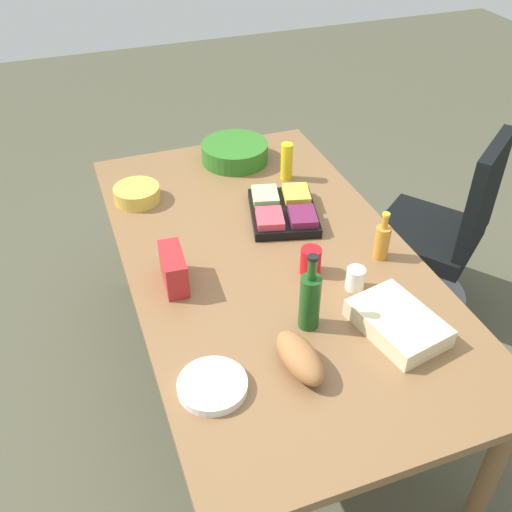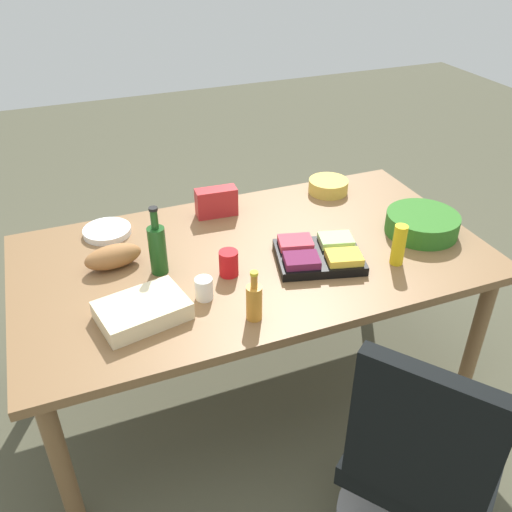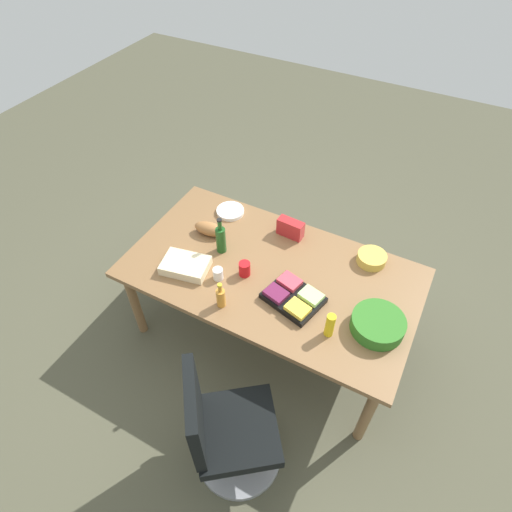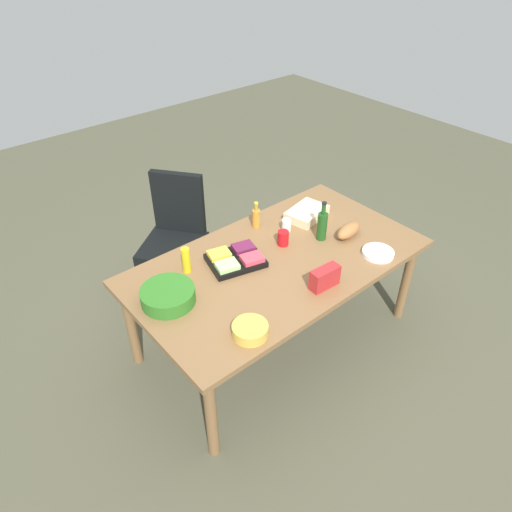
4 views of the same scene
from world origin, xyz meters
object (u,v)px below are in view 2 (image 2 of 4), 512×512
conference_table (253,267)px  dressing_bottle (254,301)px  fruit_platter (319,255)px  bread_loaf (113,257)px  red_solo_cup (229,263)px  wine_bottle (158,248)px  chip_bag_red (216,202)px  paper_plate_stack (107,231)px  chip_bowl (328,186)px  paper_cup (204,289)px  sheet_cake (142,310)px  salad_bowl (422,224)px  mustard_bottle (399,245)px  office_chair (419,476)px

conference_table → dressing_bottle: (0.16, 0.41, 0.15)m
fruit_platter → bread_loaf: (0.83, -0.28, 0.02)m
red_solo_cup → wine_bottle: 0.30m
conference_table → fruit_platter: 0.31m
chip_bag_red → paper_plate_stack: bearing=-1.1°
wine_bottle → chip_bag_red: size_ratio=1.51×
chip_bowl → paper_cup: paper_cup is taller
red_solo_cup → chip_bag_red: (-0.11, -0.51, 0.02)m
dressing_bottle → sheet_cake: dressing_bottle is taller
conference_table → salad_bowl: (-0.80, 0.12, 0.12)m
sheet_cake → mustard_bottle: size_ratio=1.75×
fruit_platter → paper_plate_stack: size_ratio=1.90×
fruit_platter → bread_loaf: bread_loaf is taller
fruit_platter → wine_bottle: size_ratio=1.38×
conference_table → paper_plate_stack: (0.57, -0.41, 0.08)m
red_solo_cup → bread_loaf: 0.49m
office_chair → mustard_bottle: 0.90m
paper_plate_stack → chip_bowl: bearing=-179.5°
wine_bottle → office_chair: bearing=121.8°
dressing_bottle → fruit_platter: dressing_bottle is taller
office_chair → mustard_bottle: (-0.32, -0.71, 0.46)m
bread_loaf → paper_plate_stack: size_ratio=1.09×
fruit_platter → salad_bowl: 0.56m
office_chair → paper_cup: (0.52, -0.78, 0.41)m
mustard_bottle → conference_table: bearing=-28.6°
dressing_bottle → red_solo_cup: dressing_bottle is taller
paper_cup → paper_plate_stack: (0.28, -0.64, -0.03)m
office_chair → chip_bowl: (-0.37, -1.43, 0.40)m
wine_bottle → salad_bowl: 1.22m
dressing_bottle → chip_bag_red: 0.82m
chip_bag_red → mustard_bottle: mustard_bottle is taller
office_chair → salad_bowl: office_chair is taller
paper_cup → chip_bowl: bearing=-143.9°
bread_loaf → chip_bag_red: (-0.55, -0.27, 0.02)m
chip_bowl → mustard_bottle: mustard_bottle is taller
dressing_bottle → paper_plate_stack: dressing_bottle is taller
bread_loaf → conference_table: bearing=168.2°
dressing_bottle → salad_bowl: dressing_bottle is taller
chip_bowl → paper_cup: 1.10m
conference_table → mustard_bottle: bearing=151.4°
dressing_bottle → wine_bottle: size_ratio=0.69×
conference_table → chip_bowl: chip_bowl is taller
chip_bag_red → chip_bowl: bearing=-178.0°
wine_bottle → paper_cup: (-0.12, 0.24, -0.07)m
paper_cup → red_solo_cup: bearing=-140.5°
dressing_bottle → wine_bottle: (0.26, -0.43, 0.04)m
conference_table → wine_bottle: 0.45m
office_chair → conference_table: bearing=-77.6°
paper_cup → salad_bowl: size_ratio=0.27×
wine_bottle → sheet_cake: bearing=65.0°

